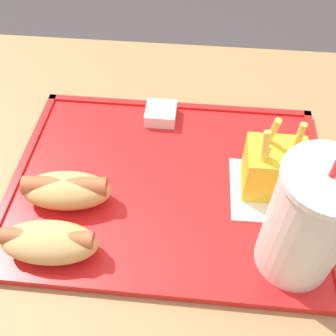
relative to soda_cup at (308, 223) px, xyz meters
name	(u,v)px	position (x,y,z in m)	size (l,w,h in m)	color
dining_table	(180,308)	(0.14, -0.07, -0.46)	(1.32, 0.83, 0.74)	olive
food_tray	(168,183)	(0.17, -0.11, -0.09)	(0.45, 0.35, 0.01)	red
paper_napkin	(276,190)	(0.01, -0.11, -0.08)	(0.13, 0.11, 0.00)	white
soda_cup	(308,223)	(0.00, 0.00, 0.00)	(0.09, 0.09, 0.20)	silver
hot_dog_far	(49,242)	(0.30, 0.02, -0.06)	(0.12, 0.06, 0.05)	tan
hot_dog_near	(66,190)	(0.30, -0.06, -0.06)	(0.13, 0.07, 0.05)	tan
fries_carton	(274,168)	(0.02, -0.11, -0.04)	(0.08, 0.06, 0.12)	gold
sauce_cup_mayo	(161,113)	(0.19, -0.24, -0.07)	(0.05, 0.05, 0.02)	silver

